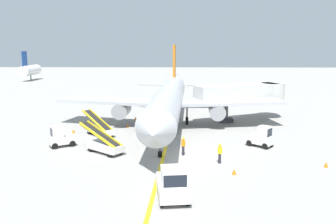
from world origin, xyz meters
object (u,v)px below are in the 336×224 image
object	(u,v)px
baggage_tug_by_cargo_door	(262,137)
safety_cone_wingtip_right	(234,172)
jet_bridge	(247,94)
belt_loader_forward_hold	(99,128)
baggage_tug_near_wing	(60,137)
safety_cone_tail_area	(136,118)
safety_cone_nose_right	(73,131)
airliner	(169,99)
pushback_tug	(173,184)
ground_crew_marshaller	(183,145)
safety_cone_wingtip_left	(128,125)
belt_loader_aft_hold	(104,144)
safety_cone_nose_left	(326,165)
ground_crew_wing_walker	(220,153)

from	to	relation	value
baggage_tug_by_cargo_door	safety_cone_wingtip_right	distance (m)	8.63
jet_bridge	belt_loader_forward_hold	world-z (taller)	jet_bridge
baggage_tug_near_wing	safety_cone_tail_area	size ratio (longest dim) A/B	6.19
safety_cone_nose_right	safety_cone_wingtip_right	distance (m)	20.60
airliner	safety_cone_tail_area	size ratio (longest dim) A/B	80.24
pushback_tug	belt_loader_forward_hold	size ratio (longest dim) A/B	0.84
baggage_tug_near_wing	safety_cone_nose_right	world-z (taller)	baggage_tug_near_wing
baggage_tug_by_cargo_door	ground_crew_marshaller	bearing A→B (deg)	-159.25
pushback_tug	safety_cone_tail_area	bearing A→B (deg)	102.13
baggage_tug_near_wing	ground_crew_marshaller	size ratio (longest dim) A/B	1.60
safety_cone_wingtip_left	safety_cone_wingtip_right	xyz separation A→B (m)	(10.39, -15.81, 0.00)
jet_bridge	belt_loader_aft_hold	world-z (taller)	jet_bridge
belt_loader_aft_hold	jet_bridge	bearing A→B (deg)	43.30
jet_bridge	baggage_tug_near_wing	world-z (taller)	jet_bridge
safety_cone_nose_right	safety_cone_wingtip_right	bearing A→B (deg)	-38.28
safety_cone_nose_right	ground_crew_marshaller	bearing A→B (deg)	-32.99
safety_cone_nose_left	safety_cone_wingtip_right	xyz separation A→B (m)	(-7.74, -1.82, 0.00)
safety_cone_nose_left	safety_cone_wingtip_left	distance (m)	22.90
safety_cone_nose_left	safety_cone_wingtip_left	world-z (taller)	same
baggage_tug_by_cargo_door	safety_cone_nose_right	distance (m)	20.74
belt_loader_forward_hold	safety_cone_wingtip_left	distance (m)	4.84
belt_loader_forward_hold	belt_loader_aft_hold	distance (m)	6.66
jet_bridge	safety_cone_wingtip_left	bearing A→B (deg)	-163.24
baggage_tug_by_cargo_door	safety_cone_nose_right	size ratio (longest dim) A/B	6.06
ground_crew_marshaller	safety_cone_wingtip_right	xyz separation A→B (m)	(3.80, -4.73, -0.69)
jet_bridge	safety_cone_wingtip_left	xyz separation A→B (m)	(-15.32, -4.61, -3.32)
airliner	baggage_tug_near_wing	world-z (taller)	airliner
safety_cone_nose_right	safety_cone_tail_area	world-z (taller)	same
belt_loader_aft_hold	safety_cone_wingtip_left	xyz separation A→B (m)	(0.68, 10.46, -0.56)
safety_cone_nose_left	ground_crew_wing_walker	bearing A→B (deg)	174.94
baggage_tug_by_cargo_door	baggage_tug_near_wing	bearing A→B (deg)	-178.67
jet_bridge	safety_cone_wingtip_left	size ratio (longest dim) A/B	28.99
baggage_tug_by_cargo_door	safety_cone_wingtip_right	bearing A→B (deg)	-117.15
airliner	safety_cone_wingtip_left	world-z (taller)	airliner
baggage_tug_near_wing	safety_cone_wingtip_right	world-z (taller)	baggage_tug_near_wing
ground_crew_wing_walker	safety_cone_wingtip_left	distance (m)	16.37
baggage_tug_near_wing	belt_loader_forward_hold	distance (m)	5.36
safety_cone_nose_left	safety_cone_nose_right	size ratio (longest dim) A/B	1.00
airliner	baggage_tug_by_cargo_door	distance (m)	12.83
belt_loader_aft_hold	ground_crew_wing_walker	bearing A→B (deg)	-15.13
jet_bridge	safety_cone_nose_right	size ratio (longest dim) A/B	28.99
safety_cone_wingtip_right	pushback_tug	bearing A→B (deg)	-136.58
jet_bridge	baggage_tug_by_cargo_door	bearing A→B (deg)	-94.51
baggage_tug_near_wing	ground_crew_marshaller	distance (m)	12.23
safety_cone_wingtip_right	belt_loader_aft_hold	bearing A→B (deg)	154.19
ground_crew_marshaller	safety_cone_tail_area	world-z (taller)	ground_crew_marshaller
jet_bridge	baggage_tug_by_cargo_door	distance (m)	13.08
safety_cone_nose_right	safety_cone_tail_area	xyz separation A→B (m)	(6.26, 7.32, 0.00)
baggage_tug_near_wing	safety_cone_wingtip_left	bearing A→B (deg)	57.99
ground_crew_marshaller	safety_cone_nose_right	bearing A→B (deg)	147.01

